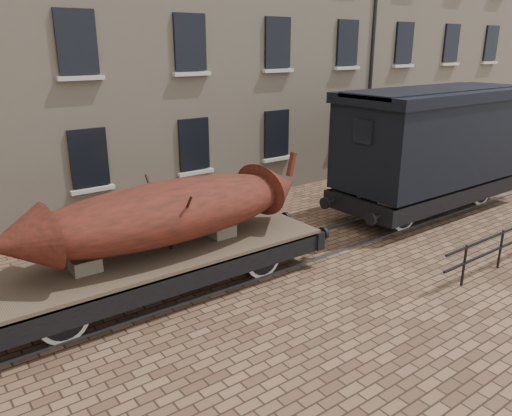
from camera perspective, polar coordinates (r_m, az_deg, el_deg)
ground at (r=12.87m, az=0.48°, el=-6.26°), size 90.00×90.00×0.00m
warehouse_cream at (r=21.87m, az=-9.83°, el=22.31°), size 40.00×10.19×14.00m
rail_track at (r=12.86m, az=0.48°, el=-6.14°), size 30.00×1.52×0.06m
flatcar_wagon at (r=11.23m, az=-10.93°, el=-5.90°), size 8.57×2.33×1.29m
iron_boat at (r=10.95m, az=-9.96°, el=-0.37°), size 7.40×2.19×1.73m
goods_van at (r=17.10m, az=19.65°, el=7.72°), size 7.81×2.85×4.04m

